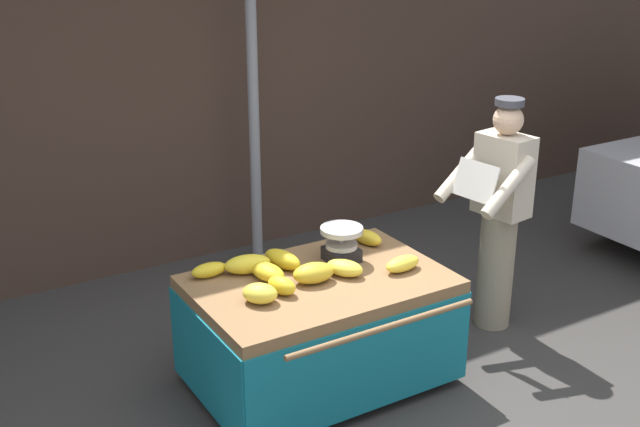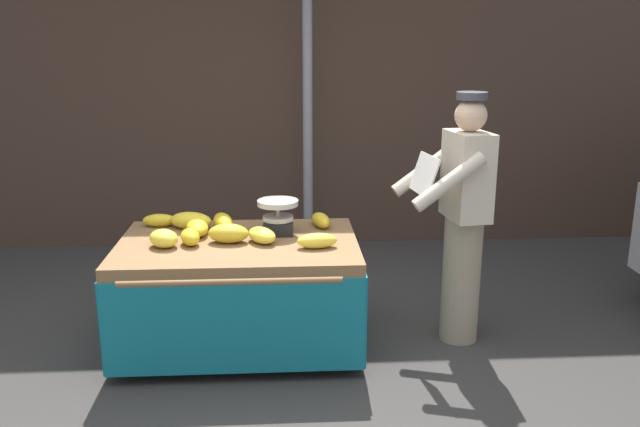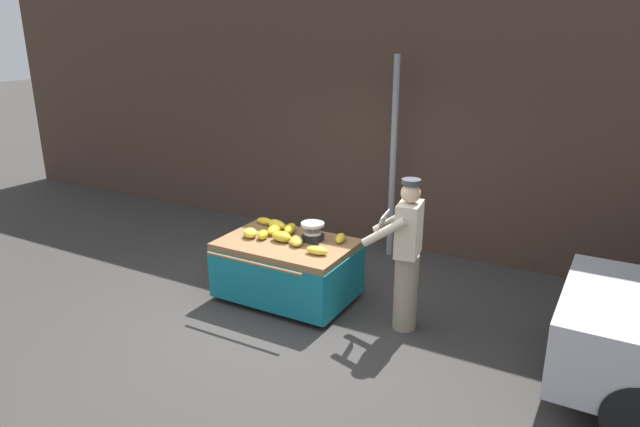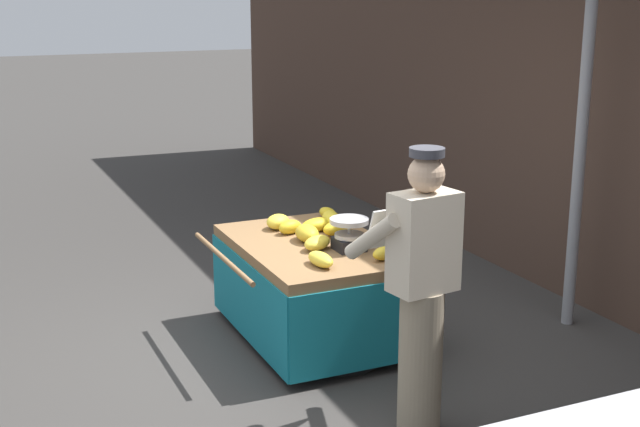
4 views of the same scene
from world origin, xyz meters
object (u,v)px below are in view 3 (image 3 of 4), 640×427
(banana_bunch_3, at_px, (265,221))
(banana_bunch_5, at_px, (296,241))
(banana_bunch_4, at_px, (250,233))
(banana_bunch_7, at_px, (290,229))
(street_pole, at_px, (393,159))
(banana_bunch_6, at_px, (263,235))
(banana_bunch_0, at_px, (276,225))
(weighing_scale, at_px, (313,232))
(banana_bunch_8, at_px, (274,230))
(banana_bunch_2, at_px, (340,238))
(banana_cart, at_px, (287,258))
(banana_bunch_9, at_px, (281,236))
(vendor_person, at_px, (406,255))
(banana_bunch_1, at_px, (317,250))

(banana_bunch_3, bearing_deg, banana_bunch_5, -29.82)
(banana_bunch_4, bearing_deg, banana_bunch_7, 46.03)
(banana_bunch_5, bearing_deg, street_pole, 79.11)
(banana_bunch_6, bearing_deg, banana_bunch_7, 60.52)
(banana_bunch_6, height_order, banana_bunch_7, banana_bunch_7)
(banana_bunch_6, xyz_separation_m, banana_bunch_7, (0.18, 0.33, 0.00))
(banana_bunch_0, distance_m, banana_bunch_3, 0.24)
(weighing_scale, relative_size, banana_bunch_7, 0.95)
(banana_bunch_6, bearing_deg, street_pole, 67.23)
(banana_bunch_7, bearing_deg, weighing_scale, -14.90)
(banana_bunch_3, xyz_separation_m, banana_bunch_4, (0.11, -0.48, 0.01))
(weighing_scale, distance_m, banana_bunch_6, 0.61)
(banana_bunch_7, relative_size, banana_bunch_8, 1.10)
(banana_bunch_2, relative_size, banana_bunch_3, 1.01)
(banana_bunch_8, bearing_deg, banana_bunch_6, -95.14)
(banana_cart, height_order, banana_bunch_6, banana_bunch_6)
(banana_bunch_5, bearing_deg, banana_bunch_4, -174.80)
(banana_bunch_8, distance_m, banana_bunch_9, 0.29)
(weighing_scale, height_order, banana_bunch_9, weighing_scale)
(weighing_scale, height_order, banana_bunch_7, weighing_scale)
(street_pole, distance_m, vendor_person, 2.23)
(banana_bunch_2, distance_m, banana_bunch_6, 0.94)
(banana_bunch_3, height_order, banana_bunch_9, banana_bunch_9)
(banana_bunch_8, relative_size, vendor_person, 0.16)
(banana_bunch_6, bearing_deg, banana_bunch_4, -168.19)
(banana_bunch_3, bearing_deg, banana_bunch_9, -38.20)
(banana_bunch_0, bearing_deg, banana_bunch_7, -10.66)
(street_pole, distance_m, banana_bunch_2, 1.77)
(banana_bunch_1, height_order, vendor_person, vendor_person)
(banana_bunch_6, bearing_deg, banana_bunch_3, 121.72)
(banana_cart, bearing_deg, banana_bunch_9, -156.61)
(banana_bunch_9, bearing_deg, banana_bunch_6, -171.26)
(banana_bunch_6, bearing_deg, vendor_person, 2.54)
(banana_bunch_1, distance_m, banana_bunch_5, 0.38)
(banana_bunch_7, relative_size, vendor_person, 0.17)
(banana_bunch_5, xyz_separation_m, vendor_person, (1.34, 0.06, 0.07))
(banana_cart, relative_size, banana_bunch_9, 6.03)
(weighing_scale, distance_m, banana_bunch_9, 0.38)
(banana_bunch_9, bearing_deg, banana_bunch_0, 130.90)
(banana_cart, relative_size, banana_bunch_2, 6.77)
(banana_bunch_1, xyz_separation_m, banana_bunch_6, (-0.82, 0.11, 0.01))
(street_pole, relative_size, banana_bunch_3, 12.14)
(banana_bunch_5, height_order, banana_bunch_9, banana_bunch_9)
(banana_bunch_2, xyz_separation_m, banana_bunch_7, (-0.69, -0.04, 0.01))
(banana_cart, xyz_separation_m, banana_bunch_9, (-0.06, -0.03, 0.27))
(banana_bunch_8, xyz_separation_m, vendor_person, (1.79, -0.14, 0.07))
(banana_bunch_0, xyz_separation_m, banana_bunch_4, (-0.12, -0.40, -0.00))
(banana_bunch_7, height_order, banana_bunch_9, banana_bunch_9)
(banana_bunch_0, xyz_separation_m, banana_bunch_7, (0.23, -0.04, -0.00))
(banana_bunch_4, bearing_deg, banana_bunch_1, -4.49)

